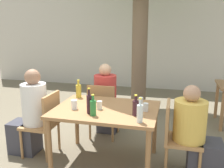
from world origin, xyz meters
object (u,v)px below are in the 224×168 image
at_px(person_seated_1, 196,136).
at_px(water_bottle_0, 140,113).
at_px(drinking_glass_3, 146,107).
at_px(patio_chair_0, 45,121).
at_px(patio_chair_1, 176,134).
at_px(drinking_glass_2, 99,105).
at_px(patio_chair_2, 103,108).
at_px(person_seated_2, 107,102).
at_px(wine_bottle_1, 136,107).
at_px(green_bottle_4, 93,107).
at_px(drinking_glass_0, 141,101).
at_px(dining_table_front, 106,114).
at_px(wine_bottle_3, 89,104).
at_px(drinking_glass_1, 74,105).
at_px(person_seated_0, 30,116).

bearing_deg(person_seated_1, water_bottle_0, 120.13).
bearing_deg(drinking_glass_3, patio_chair_0, -179.57).
xyz_separation_m(patio_chair_1, drinking_glass_2, (-0.96, -0.06, 0.31)).
bearing_deg(person_seated_1, patio_chair_2, 62.37).
bearing_deg(person_seated_2, patio_chair_0, 56.81).
relative_size(wine_bottle_1, green_bottle_4, 0.98).
bearing_deg(drinking_glass_0, dining_table_front, -150.78).
relative_size(patio_chair_0, patio_chair_2, 1.00).
distance_m(patio_chair_1, wine_bottle_3, 1.13).
bearing_deg(drinking_glass_1, patio_chair_2, 81.96).
relative_size(patio_chair_2, drinking_glass_3, 8.95).
bearing_deg(water_bottle_0, person_seated_1, 30.13).
bearing_deg(drinking_glass_1, wine_bottle_3, -23.55).
height_order(person_seated_1, green_bottle_4, person_seated_1).
bearing_deg(person_seated_0, drinking_glass_0, 98.56).
xyz_separation_m(patio_chair_1, wine_bottle_1, (-0.48, -0.17, 0.36)).
height_order(patio_chair_2, person_seated_0, person_seated_0).
bearing_deg(person_seated_0, person_seated_1, 90.00).
relative_size(dining_table_front, drinking_glass_0, 12.22).
height_order(patio_chair_0, drinking_glass_0, patio_chair_0).
bearing_deg(drinking_glass_3, wine_bottle_3, -159.03).
relative_size(person_seated_1, drinking_glass_3, 11.22).
bearing_deg(person_seated_2, drinking_glass_3, 128.94).
distance_m(person_seated_0, drinking_glass_3, 1.65).
bearing_deg(drinking_glass_0, drinking_glass_1, -155.46).
height_order(patio_chair_2, water_bottle_0, water_bottle_0).
relative_size(patio_chair_2, wine_bottle_3, 2.90).
distance_m(patio_chair_0, patio_chair_1, 1.78).
relative_size(green_bottle_4, drinking_glass_3, 2.52).
bearing_deg(water_bottle_0, patio_chair_1, 42.61).
bearing_deg(green_bottle_4, person_seated_0, 164.24).
xyz_separation_m(wine_bottle_1, drinking_glass_2, (-0.48, 0.11, -0.04)).
relative_size(patio_chair_0, drinking_glass_2, 8.59).
bearing_deg(drinking_glass_1, person_seated_2, 83.65).
xyz_separation_m(patio_chair_0, drinking_glass_1, (0.51, -0.13, 0.32)).
distance_m(person_seated_1, drinking_glass_0, 0.81).
height_order(dining_table_front, green_bottle_4, green_bottle_4).
bearing_deg(wine_bottle_1, drinking_glass_0, 89.22).
relative_size(water_bottle_0, wine_bottle_3, 0.88).
height_order(dining_table_front, person_seated_2, person_seated_2).
relative_size(person_seated_0, person_seated_2, 1.02).
height_order(patio_chair_2, drinking_glass_0, patio_chair_2).
bearing_deg(patio_chair_1, person_seated_0, 90.00).
relative_size(patio_chair_2, drinking_glass_1, 7.77).
relative_size(person_seated_1, drinking_glass_0, 10.64).
bearing_deg(wine_bottle_3, person_seated_2, 95.66).
bearing_deg(person_seated_0, water_bottle_0, 77.02).
bearing_deg(drinking_glass_0, person_seated_1, -17.94).
xyz_separation_m(person_seated_0, drinking_glass_0, (1.53, 0.23, 0.27)).
xyz_separation_m(patio_chair_2, drinking_glass_1, (-0.12, -0.86, 0.32)).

